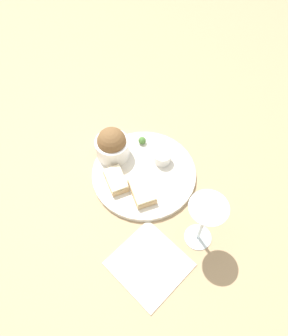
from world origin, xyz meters
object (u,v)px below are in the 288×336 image
cheese_toast_far (116,180)px  napkin (149,264)px  cheese_toast_near (142,191)px  salad_bowl (112,145)px  wine_glass (206,216)px  sauce_ramekin (162,157)px

cheese_toast_far → napkin: bearing=-30.1°
cheese_toast_near → napkin: cheese_toast_near is taller
salad_bowl → cheese_toast_far: bearing=-44.4°
cheese_toast_near → wine_glass: bearing=-2.0°
cheese_toast_far → napkin: (0.20, -0.12, -0.02)m
sauce_ramekin → cheese_toast_far: (-0.05, -0.13, -0.01)m
sauce_ramekin → napkin: bearing=-59.7°
salad_bowl → cheese_toast_near: bearing=-19.1°
salad_bowl → napkin: (0.27, -0.18, -0.05)m
cheese_toast_near → cheese_toast_far: bearing=-167.5°
sauce_ramekin → cheese_toast_near: sauce_ramekin is taller
salad_bowl → napkin: bearing=-34.2°
sauce_ramekin → napkin: sauce_ramekin is taller
salad_bowl → napkin: 0.33m
wine_glass → napkin: size_ratio=0.94×
salad_bowl → cheese_toast_far: 0.10m
cheese_toast_near → wine_glass: (0.18, -0.01, 0.10)m
wine_glass → cheese_toast_near: bearing=178.0°
cheese_toast_near → cheese_toast_far: same height
wine_glass → napkin: wine_glass is taller
cheese_toast_near → napkin: size_ratio=0.56×
salad_bowl → napkin: size_ratio=0.55×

